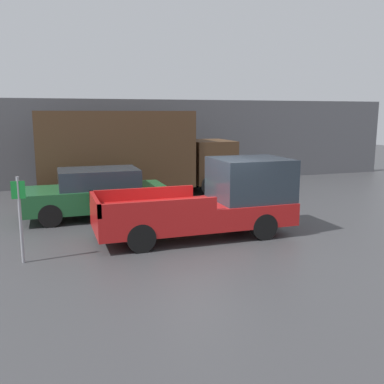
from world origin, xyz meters
name	(u,v)px	position (x,y,z in m)	size (l,w,h in m)	color
ground_plane	(213,239)	(0.00, 0.00, 0.00)	(60.00, 60.00, 0.00)	#3D3D3F
building_wall	(139,142)	(0.00, 9.83, 2.02)	(28.00, 0.15, 4.04)	#56565B
pickup_truck	(215,201)	(0.21, 0.41, 0.98)	(5.47, 2.03, 2.14)	red
car	(96,193)	(-2.73, 3.61, 0.82)	(4.63, 2.00, 1.60)	#1E592D
delivery_truck	(130,152)	(-0.99, 6.82, 1.84)	(7.99, 2.40, 3.48)	#4C331E
parking_sign	(20,214)	(-4.83, -0.38, 1.14)	(0.30, 0.07, 2.01)	gray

